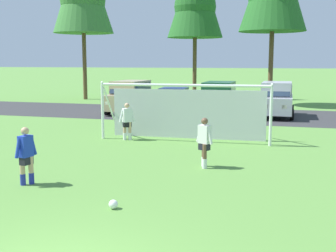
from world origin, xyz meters
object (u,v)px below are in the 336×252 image
(player_defender_far, at_px, (127,121))
(parked_car_slot_far_left, at_px, (130,97))
(parked_car_slot_left, at_px, (174,101))
(parked_car_slot_center_left, at_px, (219,99))
(soccer_ball, at_px, (113,204))
(soccer_goal, at_px, (186,110))
(player_striker_near, at_px, (26,156))
(parked_car_slot_center, at_px, (276,99))
(player_winger_left, at_px, (204,143))

(player_defender_far, xyz_separation_m, parked_car_slot_far_left, (-3.48, 9.47, 0.29))
(parked_car_slot_left, relative_size, parked_car_slot_center_left, 0.93)
(soccer_ball, bearing_deg, soccer_goal, 93.35)
(player_striker_near, relative_size, parked_car_slot_center_left, 0.35)
(parked_car_slot_left, bearing_deg, player_defender_far, -86.65)
(parked_car_slot_far_left, bearing_deg, parked_car_slot_center, 4.11)
(player_striker_near, xyz_separation_m, player_winger_left, (4.40, 3.37, 0.00))
(parked_car_slot_far_left, distance_m, parked_car_slot_left, 2.94)
(parked_car_slot_center_left, bearing_deg, player_winger_left, -82.45)
(soccer_ball, xyz_separation_m, player_winger_left, (1.25, 4.61, 0.71))
(soccer_ball, xyz_separation_m, parked_car_slot_center, (2.97, 18.77, 1.00))
(parked_car_slot_far_left, height_order, parked_car_slot_center, same)
(player_winger_left, relative_size, parked_car_slot_center_left, 0.35)
(player_defender_far, relative_size, parked_car_slot_left, 0.38)
(soccer_ball, height_order, parked_car_slot_center_left, parked_car_slot_center_left)
(player_striker_near, height_order, parked_car_slot_left, parked_car_slot_left)
(parked_car_slot_left, distance_m, parked_car_slot_center, 6.57)
(player_striker_near, bearing_deg, parked_car_slot_left, 91.43)
(soccer_goal, relative_size, parked_car_slot_far_left, 1.60)
(parked_car_slot_left, bearing_deg, soccer_ball, -79.02)
(parked_car_slot_center_left, bearing_deg, player_defender_far, -104.84)
(soccer_ball, height_order, player_winger_left, player_winger_left)
(player_winger_left, relative_size, parked_car_slot_left, 0.38)
(soccer_goal, distance_m, player_winger_left, 5.31)
(parked_car_slot_far_left, relative_size, parked_car_slot_center_left, 1.01)
(player_striker_near, xyz_separation_m, parked_car_slot_left, (-0.43, 17.23, 0.05))
(player_striker_near, bearing_deg, parked_car_slot_far_left, 101.21)
(parked_car_slot_left, bearing_deg, parked_car_slot_center, 2.59)
(player_winger_left, relative_size, parked_car_slot_center, 0.36)
(soccer_goal, xyz_separation_m, player_defender_far, (-2.45, -0.96, -0.47))
(soccer_goal, bearing_deg, parked_car_slot_center, 68.97)
(parked_car_slot_far_left, bearing_deg, parked_car_slot_left, 7.53)
(soccer_ball, relative_size, player_striker_near, 0.13)
(player_winger_left, bearing_deg, parked_car_slot_left, 109.22)
(parked_car_slot_far_left, bearing_deg, soccer_ball, -70.26)
(parked_car_slot_left, distance_m, parked_car_slot_center_left, 3.11)
(player_winger_left, height_order, parked_car_slot_left, parked_car_slot_left)
(parked_car_slot_far_left, bearing_deg, soccer_goal, -55.12)
(soccer_goal, bearing_deg, player_defender_far, -158.62)
(soccer_goal, relative_size, player_defender_far, 4.57)
(soccer_ball, xyz_separation_m, parked_car_slot_left, (-3.58, 18.47, 0.77))
(soccer_goal, height_order, player_winger_left, soccer_goal)
(soccer_goal, bearing_deg, player_striker_near, -107.26)
(player_winger_left, xyz_separation_m, parked_car_slot_center_left, (-1.78, 13.39, 0.29))
(player_defender_far, xyz_separation_m, parked_car_slot_center, (5.98, 10.15, 0.29))
(soccer_ball, xyz_separation_m, parked_car_slot_far_left, (-6.49, 18.09, 1.00))
(player_striker_near, height_order, parked_car_slot_center, parked_car_slot_center)
(parked_car_slot_center_left, bearing_deg, parked_car_slot_far_left, 179.06)
(soccer_ball, xyz_separation_m, parked_car_slot_center_left, (-0.52, 17.99, 1.00))
(player_striker_near, xyz_separation_m, parked_car_slot_far_left, (-3.34, 16.85, 0.29))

